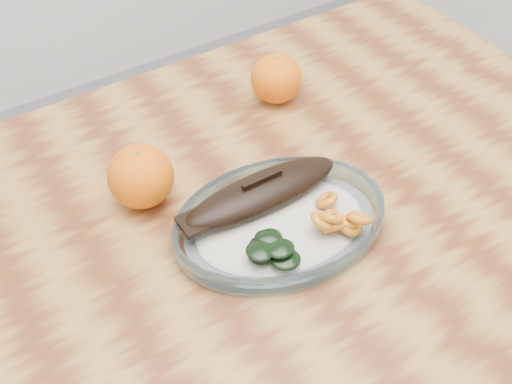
% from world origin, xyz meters
% --- Properties ---
extents(dining_table, '(1.20, 0.80, 0.75)m').
position_xyz_m(dining_table, '(0.00, 0.00, 0.65)').
color(dining_table, brown).
rests_on(dining_table, ground).
extents(plated_meal, '(0.59, 0.59, 0.08)m').
position_xyz_m(plated_meal, '(0.02, -0.03, 0.77)').
color(plated_meal, white).
rests_on(plated_meal, dining_table).
extents(orange_left, '(0.09, 0.09, 0.09)m').
position_xyz_m(orange_left, '(-0.11, 0.12, 0.80)').
color(orange_left, '#FF6E05').
rests_on(orange_left, dining_table).
extents(orange_right, '(0.08, 0.08, 0.08)m').
position_xyz_m(orange_right, '(0.17, 0.22, 0.79)').
color(orange_right, '#FF6E05').
rests_on(orange_right, dining_table).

